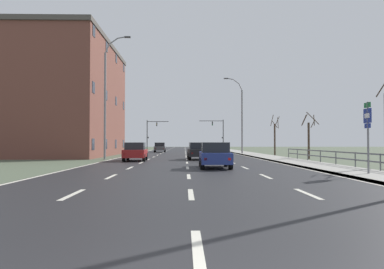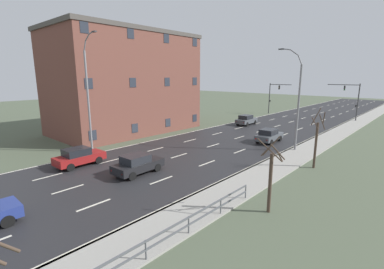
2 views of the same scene
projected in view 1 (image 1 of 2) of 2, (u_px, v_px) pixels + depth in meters
ground_plane at (186, 154)px, 50.91m from camera, size 160.00×160.00×0.12m
road_asphalt_strip at (186, 151)px, 62.90m from camera, size 14.00×120.00×0.03m
sidewalk_right at (232, 151)px, 63.09m from camera, size 3.00×120.00×0.12m
guardrail at (355, 157)px, 20.41m from camera, size 0.07×26.26×1.00m
street_lamp_midground at (241, 117)px, 47.02m from camera, size 2.56×0.24×10.36m
street_lamp_left_bank at (107, 99)px, 32.36m from camera, size 2.45×0.24×11.55m
highway_sign at (368, 128)px, 16.25m from camera, size 0.09×0.68×3.47m
traffic_signal_right at (219, 130)px, 72.54m from camera, size 5.13×0.36×6.36m
traffic_signal_left at (151, 131)px, 71.61m from camera, size 4.50×0.36×6.17m
car_far_right at (215, 155)px, 21.09m from camera, size 1.87×4.12×1.57m
car_mid_centre at (135, 152)px, 29.41m from camera, size 1.94×4.16×1.57m
car_distant at (198, 151)px, 31.67m from camera, size 1.96×4.16×1.57m
car_far_left at (213, 148)px, 48.49m from camera, size 1.94×4.15×1.57m
car_near_right at (160, 147)px, 56.63m from camera, size 1.93×4.15×1.57m
brick_building at (65, 99)px, 41.30m from camera, size 11.24×19.20×13.37m
bare_tree_mid at (309, 137)px, 33.09m from camera, size 1.54×1.62×4.43m
bare_tree_far at (275, 137)px, 42.75m from camera, size 1.11×1.14×5.05m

